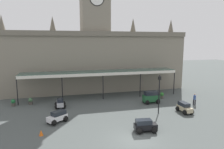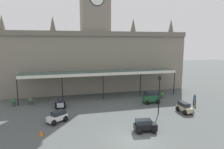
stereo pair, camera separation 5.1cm
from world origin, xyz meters
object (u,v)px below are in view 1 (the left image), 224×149
traffic_cone (41,133)px  planter_forecourt_centre (13,103)px  planter_near_kerb (31,101)px  car_beige_estate (184,108)px  victorian_lamppost (159,90)px  car_green_van (151,98)px  car_white_estate (58,117)px  planter_by_canopy (162,95)px  car_black_estate (145,126)px  car_silver_sedan (60,104)px  pedestrian_beside_cars (195,99)px

traffic_cone → planter_forecourt_centre: planter_forecourt_centre is taller
planter_forecourt_centre → planter_near_kerb: (2.24, 0.18, 0.00)m
car_beige_estate → planter_forecourt_centre: (-21.57, 8.27, -0.07)m
car_beige_estate → victorian_lamppost: bearing=173.2°
car_green_van → planter_near_kerb: (-16.94, 3.73, -0.32)m
car_white_estate → traffic_cone: bearing=-117.2°
planter_near_kerb → planter_forecourt_centre: bearing=-175.5°
planter_by_canopy → car_black_estate: bearing=-125.2°
car_white_estate → planter_near_kerb: car_white_estate is taller
victorian_lamppost → planter_by_canopy: 7.74m
planter_forecourt_centre → victorian_lamppost: bearing=-23.4°
car_beige_estate → traffic_cone: (-17.07, -2.30, -0.29)m
car_silver_sedan → pedestrian_beside_cars: bearing=-11.3°
victorian_lamppost → traffic_cone: size_ratio=8.74×
car_green_van → pedestrian_beside_cars: car_green_van is taller
car_green_van → planter_by_canopy: (2.78, 1.95, -0.32)m
car_white_estate → car_green_van: (13.16, 4.05, 0.24)m
planter_near_kerb → pedestrian_beside_cars: bearing=-15.2°
planter_by_canopy → planter_near_kerb: (-19.73, 1.79, 0.00)m
car_beige_estate → car_green_van: (-2.39, 4.71, 0.24)m
car_green_van → planter_near_kerb: car_green_van is taller
car_green_van → planter_forecourt_centre: car_green_van is taller
traffic_cone → planter_by_canopy: size_ratio=0.58×
victorian_lamppost → planter_near_kerb: (-15.94, 8.04, -2.54)m
planter_near_kerb → victorian_lamppost: bearing=-26.8°
car_white_estate → planter_by_canopy: (15.94, 5.99, -0.07)m
planter_by_canopy → pedestrian_beside_cars: bearing=-57.7°
planter_forecourt_centre → car_white_estate: bearing=-51.6°
traffic_cone → pedestrian_beside_cars: bearing=12.9°
traffic_cone → planter_forecourt_centre: (-4.50, 10.57, 0.21)m
car_white_estate → planter_forecourt_centre: bearing=128.4°
victorian_lamppost → planter_by_canopy: (3.79, 6.25, -2.54)m
car_beige_estate → planter_by_canopy: bearing=86.6°
planter_by_canopy → planter_near_kerb: size_ratio=1.00×
pedestrian_beside_cars → planter_by_canopy: bearing=122.3°
pedestrian_beside_cars → planter_by_canopy: size_ratio=1.74×
car_beige_estate → pedestrian_beside_cars: pedestrian_beside_cars is taller
car_black_estate → planter_near_kerb: (-12.24, 12.42, -0.07)m
planter_forecourt_centre → traffic_cone: bearing=-66.9°
car_green_van → traffic_cone: (-14.68, -7.01, -0.53)m
car_silver_sedan → planter_forecourt_centre: (-6.34, 2.26, -0.01)m
pedestrian_beside_cars → planter_forecourt_centre: (-24.71, 5.94, -0.42)m
car_silver_sedan → planter_forecourt_centre: bearing=160.4°
planter_by_canopy → planter_forecourt_centre: same height
pedestrian_beside_cars → planter_forecourt_centre: bearing=166.5°
car_black_estate → car_beige_estate: size_ratio=1.03×
car_beige_estate → car_silver_sedan: bearing=158.5°
victorian_lamppost → planter_forecourt_centre: size_ratio=5.07×
car_beige_estate → planter_forecourt_centre: bearing=159.0°
traffic_cone → planter_by_canopy: 19.63m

